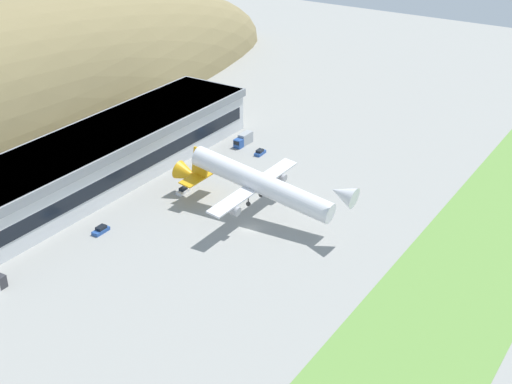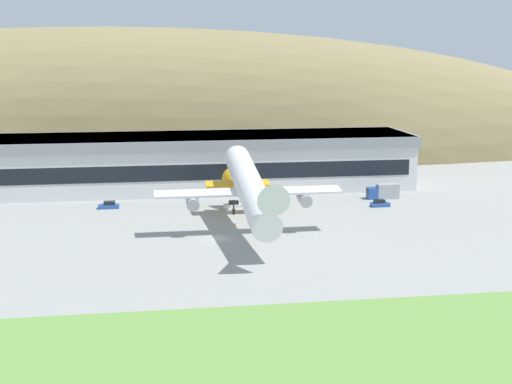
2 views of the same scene
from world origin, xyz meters
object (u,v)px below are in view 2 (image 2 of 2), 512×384
service_car_0 (233,205)px  box_truck (383,192)px  service_car_1 (380,204)px  service_car_2 (109,205)px  traffic_cone_0 (235,224)px  cargo_airplane (249,188)px  terminal_building (190,159)px

service_car_0 → box_truck: (34.97, 4.58, 0.93)m
service_car_1 → box_truck: bearing=66.5°
service_car_1 → service_car_2: size_ratio=0.94×
service_car_2 → traffic_cone_0: 31.19m
service_car_2 → box_truck: bearing=1.0°
service_car_1 → traffic_cone_0: 35.05m
cargo_airplane → box_truck: (34.66, 27.24, -7.18)m
cargo_airplane → service_car_1: size_ratio=12.08×
service_car_2 → traffic_cone_0: bearing=-37.3°
traffic_cone_0 → box_truck: bearing=28.7°
service_car_0 → service_car_2: size_ratio=0.86×
terminal_building → service_car_1: 47.58m
service_car_2 → traffic_cone_0: (24.81, -18.90, -0.36)m
service_car_1 → service_car_2: service_car_2 is taller
service_car_2 → terminal_building: bearing=46.0°
terminal_building → box_truck: 46.70m
terminal_building → service_car_2: size_ratio=24.47×
cargo_airplane → box_truck: 44.66m
service_car_0 → traffic_cone_0: service_car_0 is taller
terminal_building → service_car_2: bearing=-134.0°
terminal_building → traffic_cone_0: 39.32m
service_car_0 → service_car_1: service_car_0 is taller
service_car_1 → service_car_2: 58.17m
service_car_0 → service_car_2: bearing=172.3°
service_car_2 → cargo_airplane: bearing=-44.6°
service_car_1 → box_truck: size_ratio=0.56×
service_car_1 → cargo_airplane: bearing=-148.3°
terminal_building → box_truck: terminal_building is taller
box_truck → service_car_0: bearing=-172.5°
cargo_airplane → traffic_cone_0: cargo_airplane is taller
terminal_building → cargo_airplane: cargo_airplane is taller
terminal_building → cargo_airplane: (7.93, -45.50, 1.38)m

